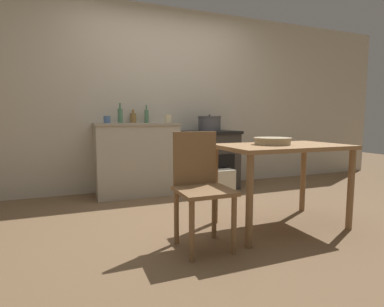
{
  "coord_description": "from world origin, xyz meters",
  "views": [
    {
      "loc": [
        -1.21,
        -2.61,
        0.98
      ],
      "look_at": [
        0.0,
        0.44,
        0.61
      ],
      "focal_mm": 28.0,
      "sensor_mm": 36.0,
      "label": 1
    }
  ],
  "objects_px": {
    "chair": "(200,185)",
    "cup_center": "(168,119)",
    "stock_pot": "(209,123)",
    "bottle_left": "(147,116)",
    "stove": "(209,159)",
    "flour_sack": "(224,182)",
    "work_table": "(282,157)",
    "bottle_mid_left": "(133,118)",
    "bottle_far_left": "(120,115)",
    "cup_center_left": "(107,120)",
    "mixing_bowl_large": "(272,141)"
  },
  "relations": [
    {
      "from": "work_table",
      "to": "stock_pot",
      "type": "bearing_deg",
      "value": 88.75
    },
    {
      "from": "bottle_far_left",
      "to": "mixing_bowl_large",
      "type": "bearing_deg",
      "value": -58.19
    },
    {
      "from": "mixing_bowl_large",
      "to": "bottle_mid_left",
      "type": "xyz_separation_m",
      "value": [
        -0.9,
        1.86,
        0.21
      ]
    },
    {
      "from": "flour_sack",
      "to": "cup_center",
      "type": "relative_size",
      "value": 3.13
    },
    {
      "from": "mixing_bowl_large",
      "to": "cup_center",
      "type": "height_order",
      "value": "cup_center"
    },
    {
      "from": "stove",
      "to": "bottle_mid_left",
      "type": "xyz_separation_m",
      "value": [
        -1.04,
        0.21,
        0.59
      ]
    },
    {
      "from": "flour_sack",
      "to": "cup_center",
      "type": "distance_m",
      "value": 1.11
    },
    {
      "from": "cup_center",
      "to": "bottle_mid_left",
      "type": "bearing_deg",
      "value": 134.72
    },
    {
      "from": "stove",
      "to": "cup_center",
      "type": "bearing_deg",
      "value": -165.48
    },
    {
      "from": "flour_sack",
      "to": "stock_pot",
      "type": "xyz_separation_m",
      "value": [
        -0.05,
        0.37,
        0.77
      ]
    },
    {
      "from": "stock_pot",
      "to": "bottle_mid_left",
      "type": "relative_size",
      "value": 1.85
    },
    {
      "from": "flour_sack",
      "to": "cup_center_left",
      "type": "bearing_deg",
      "value": 166.13
    },
    {
      "from": "cup_center_left",
      "to": "work_table",
      "type": "bearing_deg",
      "value": -50.2
    },
    {
      "from": "chair",
      "to": "cup_center",
      "type": "bearing_deg",
      "value": 81.59
    },
    {
      "from": "bottle_mid_left",
      "to": "cup_center_left",
      "type": "bearing_deg",
      "value": -144.85
    },
    {
      "from": "flour_sack",
      "to": "work_table",
      "type": "bearing_deg",
      "value": -93.66
    },
    {
      "from": "bottle_left",
      "to": "flour_sack",
      "type": "bearing_deg",
      "value": -33.62
    },
    {
      "from": "chair",
      "to": "bottle_left",
      "type": "bearing_deg",
      "value": 88.77
    },
    {
      "from": "chair",
      "to": "cup_center",
      "type": "distance_m",
      "value": 1.72
    },
    {
      "from": "stock_pot",
      "to": "mixing_bowl_large",
      "type": "height_order",
      "value": "stock_pot"
    },
    {
      "from": "mixing_bowl_large",
      "to": "bottle_mid_left",
      "type": "bearing_deg",
      "value": 115.86
    },
    {
      "from": "bottle_far_left",
      "to": "cup_center",
      "type": "relative_size",
      "value": 2.45
    },
    {
      "from": "bottle_left",
      "to": "mixing_bowl_large",
      "type": "bearing_deg",
      "value": -68.46
    },
    {
      "from": "stock_pot",
      "to": "flour_sack",
      "type": "bearing_deg",
      "value": -82.89
    },
    {
      "from": "stove",
      "to": "bottle_left",
      "type": "height_order",
      "value": "bottle_left"
    },
    {
      "from": "cup_center_left",
      "to": "mixing_bowl_large",
      "type": "bearing_deg",
      "value": -51.45
    },
    {
      "from": "bottle_far_left",
      "to": "bottle_left",
      "type": "height_order",
      "value": "bottle_far_left"
    },
    {
      "from": "bottle_left",
      "to": "cup_center",
      "type": "xyz_separation_m",
      "value": [
        0.2,
        -0.35,
        -0.04
      ]
    },
    {
      "from": "bottle_far_left",
      "to": "bottle_mid_left",
      "type": "distance_m",
      "value": 0.22
    },
    {
      "from": "work_table",
      "to": "bottle_left",
      "type": "distance_m",
      "value": 2.07
    },
    {
      "from": "bottle_mid_left",
      "to": "cup_center",
      "type": "bearing_deg",
      "value": -45.28
    },
    {
      "from": "stove",
      "to": "cup_center",
      "type": "height_order",
      "value": "cup_center"
    },
    {
      "from": "chair",
      "to": "bottle_mid_left",
      "type": "relative_size",
      "value": 4.99
    },
    {
      "from": "bottle_mid_left",
      "to": "work_table",
      "type": "bearing_deg",
      "value": -62.48
    },
    {
      "from": "bottle_left",
      "to": "cup_center_left",
      "type": "relative_size",
      "value": 2.77
    },
    {
      "from": "flour_sack",
      "to": "cup_center_left",
      "type": "relative_size",
      "value": 3.74
    },
    {
      "from": "stove",
      "to": "bottle_left",
      "type": "xyz_separation_m",
      "value": [
        -0.87,
        0.18,
        0.62
      ]
    },
    {
      "from": "stove",
      "to": "bottle_left",
      "type": "bearing_deg",
      "value": 168.28
    },
    {
      "from": "stock_pot",
      "to": "mixing_bowl_large",
      "type": "bearing_deg",
      "value": -94.26
    },
    {
      "from": "stove",
      "to": "chair",
      "type": "bearing_deg",
      "value": -116.82
    },
    {
      "from": "work_table",
      "to": "chair",
      "type": "distance_m",
      "value": 0.87
    },
    {
      "from": "mixing_bowl_large",
      "to": "bottle_left",
      "type": "height_order",
      "value": "bottle_left"
    },
    {
      "from": "work_table",
      "to": "bottle_far_left",
      "type": "relative_size",
      "value": 4.46
    },
    {
      "from": "bottle_left",
      "to": "bottle_far_left",
      "type": "bearing_deg",
      "value": -168.01
    },
    {
      "from": "flour_sack",
      "to": "cup_center_left",
      "type": "distance_m",
      "value": 1.69
    },
    {
      "from": "bottle_left",
      "to": "stock_pot",
      "type": "bearing_deg",
      "value": -14.92
    },
    {
      "from": "stock_pot",
      "to": "bottle_left",
      "type": "xyz_separation_m",
      "value": [
        -0.84,
        0.22,
        0.1
      ]
    },
    {
      "from": "bottle_left",
      "to": "work_table",
      "type": "bearing_deg",
      "value": -66.58
    },
    {
      "from": "chair",
      "to": "stock_pot",
      "type": "height_order",
      "value": "stock_pot"
    },
    {
      "from": "bottle_far_left",
      "to": "cup_center_left",
      "type": "bearing_deg",
      "value": -139.2
    }
  ]
}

